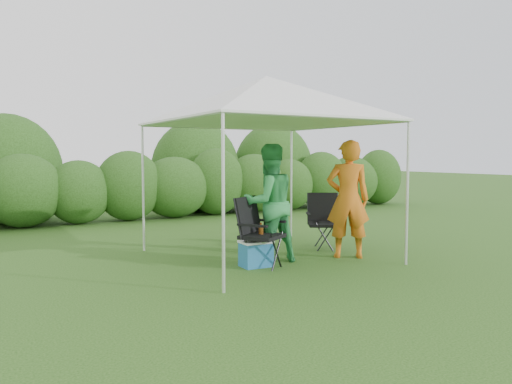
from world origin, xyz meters
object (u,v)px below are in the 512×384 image
canopy (266,100)px  chair_right (324,217)px  man (348,199)px  chair_left (256,227)px  cooler (256,254)px  woman (269,203)px

canopy → chair_right: canopy is taller
canopy → chair_right: size_ratio=3.25×
chair_right → man: bearing=-70.5°
chair_left → man: (1.56, -0.17, 0.35)m
cooler → chair_right: bearing=23.5°
man → chair_right: bearing=-69.4°
man → cooler: 1.75m
canopy → man: size_ratio=1.68×
man → cooler: bearing=26.8°
canopy → cooler: 2.37m
canopy → chair_left: bearing=-133.7°
chair_right → chair_left: bearing=-127.3°
chair_left → woman: woman is taller
cooler → chair_left: bearing=43.2°
canopy → cooler: size_ratio=6.72×
man → woman: bearing=17.5°
woman → canopy: bearing=-111.4°
chair_left → woman: (0.32, 0.17, 0.32)m
canopy → chair_right: (1.28, 0.19, -1.92)m
canopy → chair_left: canopy is taller
chair_left → man: man is taller
man → cooler: man is taller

